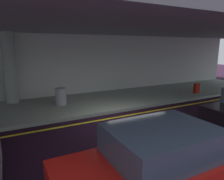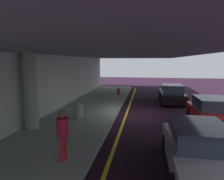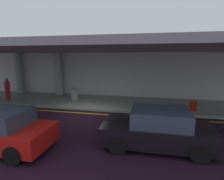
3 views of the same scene
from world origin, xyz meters
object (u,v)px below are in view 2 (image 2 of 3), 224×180
(car_red, at_px, (212,113))
(car_silver, at_px, (198,150))
(suitcase_upright_primary, at_px, (119,91))
(trash_bin_steel, at_px, (78,110))
(car_black, at_px, (172,94))
(traveler_with_luggage, at_px, (63,132))
(support_column_left_mid, at_px, (30,91))

(car_red, height_order, car_silver, same)
(suitcase_upright_primary, relative_size, trash_bin_steel, 1.06)
(car_red, height_order, car_black, same)
(traveler_with_luggage, height_order, trash_bin_steel, traveler_with_luggage)
(car_black, xyz_separation_m, trash_bin_steel, (-6.01, 6.03, -0.14))
(car_red, distance_m, trash_bin_steel, 7.36)
(car_red, height_order, traveler_with_luggage, traveler_with_luggage)
(support_column_left_mid, bearing_deg, suitcase_upright_primary, -15.32)
(car_silver, xyz_separation_m, trash_bin_steel, (4.70, 5.48, -0.14))
(support_column_left_mid, distance_m, trash_bin_steel, 3.04)
(support_column_left_mid, bearing_deg, car_red, -75.47)
(trash_bin_steel, bearing_deg, suitcase_upright_primary, -8.66)
(car_red, distance_m, car_silver, 5.21)
(car_silver, height_order, trash_bin_steel, car_silver)
(car_red, distance_m, car_black, 6.00)
(car_silver, bearing_deg, support_column_left_mid, -108.98)
(car_black, bearing_deg, car_silver, 178.56)
(car_silver, bearing_deg, trash_bin_steel, -129.93)
(traveler_with_luggage, relative_size, trash_bin_steel, 1.98)
(car_red, xyz_separation_m, trash_bin_steel, (-0.16, 7.36, -0.14))
(suitcase_upright_primary, bearing_deg, trash_bin_steel, -171.40)
(car_red, xyz_separation_m, car_black, (5.85, 1.32, 0.00))
(suitcase_upright_primary, bearing_deg, traveler_with_luggage, -163.07)
(support_column_left_mid, distance_m, car_red, 9.35)
(traveler_with_luggage, xyz_separation_m, suitcase_upright_primary, (13.32, -0.08, -0.65))
(traveler_with_luggage, relative_size, suitcase_upright_primary, 1.87)
(car_black, bearing_deg, suitcase_upright_primary, 65.29)
(car_red, xyz_separation_m, traveler_with_luggage, (-5.12, 6.16, 0.40))
(trash_bin_steel, bearing_deg, car_black, -45.10)
(car_silver, xyz_separation_m, suitcase_upright_primary, (13.06, 4.21, -0.25))
(traveler_with_luggage, distance_m, suitcase_upright_primary, 13.33)
(traveler_with_luggage, height_order, suitcase_upright_primary, traveler_with_luggage)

